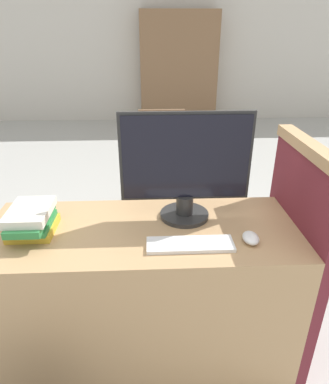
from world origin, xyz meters
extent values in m
cube|color=beige|center=(0.00, 5.52, 1.40)|extent=(12.00, 0.06, 2.80)
cube|color=tan|center=(0.00, 0.29, 0.38)|extent=(1.41, 0.58, 0.76)
cube|color=maroon|center=(0.73, 0.32, 0.54)|extent=(0.05, 0.64, 1.09)
cube|color=tan|center=(0.73, 0.32, 1.11)|extent=(0.07, 0.64, 0.05)
cylinder|color=#282828|center=(0.20, 0.39, 0.77)|extent=(0.23, 0.23, 0.02)
cylinder|color=#282828|center=(0.20, 0.39, 0.82)|extent=(0.08, 0.08, 0.09)
cube|color=#282828|center=(0.20, 0.40, 1.06)|extent=(0.59, 0.01, 0.41)
cube|color=black|center=(0.20, 0.39, 1.06)|extent=(0.56, 0.02, 0.38)
cube|color=white|center=(0.20, 0.14, 0.77)|extent=(0.36, 0.11, 0.02)
ellipsoid|color=white|center=(0.46, 0.16, 0.78)|extent=(0.07, 0.10, 0.04)
cube|color=gold|center=(-0.48, 0.29, 0.78)|extent=(0.19, 0.20, 0.03)
cube|color=#2D7F42|center=(-0.47, 0.28, 0.81)|extent=(0.15, 0.21, 0.02)
cube|color=#2D7F42|center=(-0.47, 0.27, 0.83)|extent=(0.15, 0.27, 0.03)
cube|color=silver|center=(-0.47, 0.28, 0.87)|extent=(0.17, 0.24, 0.04)
cylinder|color=brown|center=(-0.02, 1.82, 0.20)|extent=(0.04, 0.04, 0.41)
cylinder|color=brown|center=(0.36, 1.82, 0.20)|extent=(0.04, 0.04, 0.41)
cylinder|color=brown|center=(-0.02, 2.20, 0.20)|extent=(0.04, 0.04, 0.41)
cylinder|color=brown|center=(0.36, 2.20, 0.20)|extent=(0.04, 0.04, 0.41)
cube|color=brown|center=(0.17, 2.01, 0.43)|extent=(0.44, 0.44, 0.05)
cube|color=brown|center=(0.17, 2.21, 0.67)|extent=(0.44, 0.04, 0.43)
cube|color=#846042|center=(0.59, 5.28, 0.93)|extent=(1.34, 0.32, 1.86)
camera|label=1|loc=(0.04, -1.03, 1.57)|focal=32.00mm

